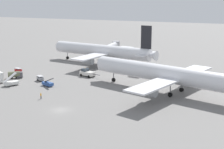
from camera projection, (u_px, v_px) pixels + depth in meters
The scene contains 11 objects.
ground_plane at pixel (60, 110), 83.02m from camera, with size 600.00×600.00×0.00m, color slate.
airliner_at_gate_left at pixel (102, 51), 139.85m from camera, with size 51.32×39.80×16.96m.
airliner_being_pushed at pixel (168, 75), 97.03m from camera, with size 54.24×40.50×15.21m.
pushback_tug at pixel (87, 73), 117.99m from camera, with size 8.60×4.23×2.99m.
gse_fuel_bowser_stubby at pixel (16, 74), 115.29m from camera, with size 4.98×4.56×2.40m.
gse_baggage_cart_trailing at pixel (18, 70), 123.77m from camera, with size 3.03×2.18×1.71m.
gse_belt_loader_portside at pixel (48, 83), 105.18m from camera, with size 5.05×3.03×3.02m.
gse_baggage_cart_near_cluster at pixel (40, 78), 111.79m from camera, with size 3.15×2.78×1.71m.
gse_stair_truck_yellow at pixel (11, 82), 105.69m from camera, with size 3.83×4.92×4.06m.
ground_crew_ramp_agent_by_cones at pixel (41, 96), 91.95m from camera, with size 0.36×0.36×1.76m.
jet_bridge at pixel (111, 47), 162.38m from camera, with size 5.66×21.24×5.57m.
Camera 1 is at (43.72, -66.79, 27.71)m, focal length 53.13 mm.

